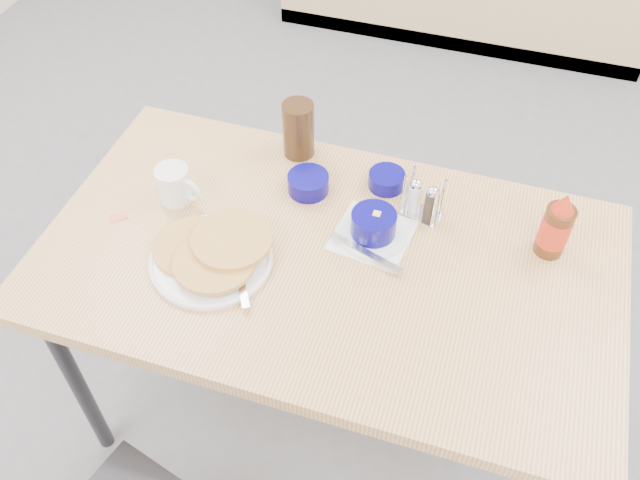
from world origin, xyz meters
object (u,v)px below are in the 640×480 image
(coffee_mug, at_px, (175,184))
(condiment_caddy, at_px, (423,202))
(creamer_bowl, at_px, (308,183))
(grits_setting, at_px, (373,227))
(syrup_bottle, at_px, (556,228))
(butter_bowl, at_px, (387,180))
(amber_tumbler, at_px, (298,129))
(dining_table, at_px, (328,272))
(pancake_plate, at_px, (212,254))

(coffee_mug, bearing_deg, condiment_caddy, 12.67)
(coffee_mug, height_order, creamer_bowl, coffee_mug)
(grits_setting, xyz_separation_m, syrup_bottle, (0.42, 0.09, 0.05))
(butter_bowl, distance_m, amber_tumbler, 0.28)
(creamer_bowl, xyz_separation_m, condiment_caddy, (0.30, 0.00, 0.02))
(dining_table, relative_size, grits_setting, 6.52)
(pancake_plate, distance_m, syrup_bottle, 0.81)
(coffee_mug, height_order, amber_tumbler, amber_tumbler)
(dining_table, distance_m, butter_bowl, 0.30)
(pancake_plate, height_order, syrup_bottle, syrup_bottle)
(coffee_mug, distance_m, condiment_caddy, 0.63)
(grits_setting, height_order, amber_tumbler, amber_tumbler)
(dining_table, relative_size, syrup_bottle, 7.51)
(grits_setting, relative_size, amber_tumbler, 1.33)
(butter_bowl, relative_size, syrup_bottle, 0.52)
(creamer_bowl, relative_size, butter_bowl, 1.13)
(dining_table, relative_size, condiment_caddy, 11.29)
(pancake_plate, xyz_separation_m, syrup_bottle, (0.76, 0.28, 0.06))
(creamer_bowl, bearing_deg, dining_table, -59.93)
(condiment_caddy, height_order, syrup_bottle, syrup_bottle)
(butter_bowl, bearing_deg, dining_table, -104.72)
(pancake_plate, xyz_separation_m, amber_tumbler, (0.07, 0.44, 0.06))
(butter_bowl, height_order, condiment_caddy, condiment_caddy)
(grits_setting, relative_size, butter_bowl, 2.23)
(grits_setting, xyz_separation_m, condiment_caddy, (0.10, 0.11, 0.01))
(dining_table, xyz_separation_m, butter_bowl, (0.07, 0.28, 0.08))
(amber_tumbler, relative_size, syrup_bottle, 0.87)
(creamer_bowl, distance_m, condiment_caddy, 0.30)
(coffee_mug, bearing_deg, syrup_bottle, 6.86)
(butter_bowl, xyz_separation_m, syrup_bottle, (0.43, -0.10, 0.06))
(dining_table, relative_size, coffee_mug, 11.02)
(dining_table, xyz_separation_m, grits_setting, (0.09, 0.10, 0.09))
(dining_table, bearing_deg, syrup_bottle, 19.82)
(coffee_mug, xyz_separation_m, syrup_bottle, (0.94, 0.11, 0.03))
(dining_table, distance_m, condiment_caddy, 0.30)
(syrup_bottle, bearing_deg, pancake_plate, -159.93)
(dining_table, height_order, grits_setting, grits_setting)
(grits_setting, distance_m, creamer_bowl, 0.23)
(creamer_bowl, bearing_deg, condiment_caddy, 0.75)
(pancake_plate, height_order, condiment_caddy, condiment_caddy)
(grits_setting, relative_size, syrup_bottle, 1.15)
(pancake_plate, xyz_separation_m, creamer_bowl, (0.14, 0.30, 0.00))
(dining_table, relative_size, butter_bowl, 14.55)
(dining_table, height_order, creamer_bowl, creamer_bowl)
(coffee_mug, bearing_deg, grits_setting, 2.91)
(coffee_mug, bearing_deg, creamer_bowl, 23.17)
(dining_table, height_order, amber_tumbler, amber_tumbler)
(creamer_bowl, height_order, amber_tumbler, amber_tumbler)
(creamer_bowl, bearing_deg, coffee_mug, -156.83)
(dining_table, xyz_separation_m, condiment_caddy, (0.18, 0.21, 0.11))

